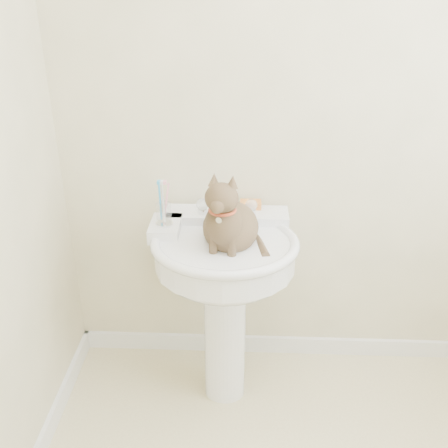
# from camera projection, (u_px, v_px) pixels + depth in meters

# --- Properties ---
(wall_back) EXTENTS (2.20, 0.00, 2.50)m
(wall_back) POSITION_uv_depth(u_px,v_px,m) (322.00, 107.00, 2.09)
(wall_back) COLOR beige
(wall_back) RESTS_ON ground
(baseboard_back) EXTENTS (2.20, 0.02, 0.09)m
(baseboard_back) POSITION_uv_depth(u_px,v_px,m) (302.00, 345.00, 2.63)
(baseboard_back) COLOR white
(baseboard_back) RESTS_ON floor
(pedestal_sink) EXTENTS (0.60, 0.59, 0.83)m
(pedestal_sink) POSITION_uv_depth(u_px,v_px,m) (224.00, 271.00, 2.12)
(pedestal_sink) COLOR white
(pedestal_sink) RESTS_ON floor
(faucet) EXTENTS (0.28, 0.12, 0.14)m
(faucet) POSITION_uv_depth(u_px,v_px,m) (226.00, 207.00, 2.15)
(faucet) COLOR silver
(faucet) RESTS_ON pedestal_sink
(soap_bar) EXTENTS (0.09, 0.06, 0.03)m
(soap_bar) POSITION_uv_depth(u_px,v_px,m) (251.00, 204.00, 2.24)
(soap_bar) COLOR orange
(soap_bar) RESTS_ON pedestal_sink
(toothbrush_cup) EXTENTS (0.07, 0.07, 0.19)m
(toothbrush_cup) POSITION_uv_depth(u_px,v_px,m) (164.00, 213.00, 2.08)
(toothbrush_cup) COLOR silver
(toothbrush_cup) RESTS_ON pedestal_sink
(cat) EXTENTS (0.24, 0.30, 0.44)m
(cat) POSITION_uv_depth(u_px,v_px,m) (229.00, 223.00, 1.99)
(cat) COLOR brown
(cat) RESTS_ON pedestal_sink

